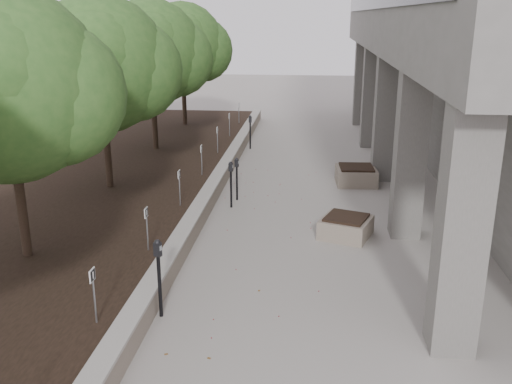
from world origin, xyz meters
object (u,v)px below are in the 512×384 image
at_px(parking_meter_4, 231,185).
at_px(planter_back, 356,175).
at_px(parking_meter_3, 237,179).
at_px(parking_meter_2, 159,279).
at_px(crabapple_tree_4, 152,75).
at_px(planter_front, 346,226).
at_px(crabapple_tree_5, 183,64).
at_px(crabapple_tree_2, 11,127).
at_px(crabapple_tree_3, 103,93).
at_px(parking_meter_5, 250,132).

height_order(parking_meter_4, planter_back, parking_meter_4).
bearing_deg(parking_meter_4, parking_meter_3, 95.73).
distance_m(parking_meter_2, parking_meter_3, 6.84).
relative_size(crabapple_tree_4, planter_front, 4.83).
relative_size(crabapple_tree_5, parking_meter_2, 3.64).
distance_m(planter_front, planter_back, 4.67).
xyz_separation_m(crabapple_tree_2, parking_meter_2, (3.25, -1.51, -2.37)).
distance_m(crabapple_tree_5, planter_front, 14.31).
xyz_separation_m(crabapple_tree_3, parking_meter_5, (3.37, 6.99, -2.43)).
xyz_separation_m(crabapple_tree_5, planter_front, (6.76, -12.28, -2.86)).
xyz_separation_m(parking_meter_3, planter_front, (3.04, -2.59, -0.38)).
bearing_deg(parking_meter_5, parking_meter_2, -104.96).
relative_size(crabapple_tree_2, parking_meter_5, 3.95).
distance_m(crabapple_tree_4, crabapple_tree_5, 5.00).
bearing_deg(crabapple_tree_4, parking_meter_5, 30.57).
bearing_deg(planter_front, parking_meter_2, -129.67).
bearing_deg(crabapple_tree_3, crabapple_tree_2, -90.00).
bearing_deg(parking_meter_3, crabapple_tree_4, 144.89).
distance_m(crabapple_tree_3, planter_front, 7.68).
xyz_separation_m(crabapple_tree_2, parking_meter_5, (3.37, 11.99, -2.43)).
bearing_deg(parking_meter_2, planter_back, 84.63).
relative_size(crabapple_tree_5, parking_meter_3, 4.26).
xyz_separation_m(crabapple_tree_3, parking_meter_3, (3.72, 0.31, -2.48)).
bearing_deg(planter_front, parking_meter_4, 148.54).
xyz_separation_m(crabapple_tree_5, parking_meter_5, (3.37, -3.01, -2.43)).
xyz_separation_m(crabapple_tree_5, parking_meter_3, (3.72, -9.69, -2.48)).
relative_size(crabapple_tree_4, parking_meter_4, 4.06).
xyz_separation_m(crabapple_tree_3, planter_front, (6.76, -2.28, -2.86)).
bearing_deg(parking_meter_3, planter_front, -23.96).
height_order(crabapple_tree_3, planter_front, crabapple_tree_3).
bearing_deg(parking_meter_3, crabapple_tree_5, 127.48).
relative_size(parking_meter_4, parking_meter_5, 0.97).
relative_size(crabapple_tree_3, parking_meter_5, 3.95).
xyz_separation_m(crabapple_tree_4, crabapple_tree_5, (0.00, 5.00, 0.00)).
bearing_deg(crabapple_tree_3, parking_meter_2, -63.48).
bearing_deg(crabapple_tree_3, parking_meter_5, 64.26).
bearing_deg(crabapple_tree_5, planter_back, -46.28).
distance_m(crabapple_tree_3, crabapple_tree_5, 10.00).
relative_size(parking_meter_2, parking_meter_3, 1.17).
bearing_deg(planter_front, parking_meter_3, 139.56).
distance_m(crabapple_tree_3, parking_meter_4, 4.41).
bearing_deg(crabapple_tree_5, crabapple_tree_3, -90.00).
distance_m(crabapple_tree_3, parking_meter_2, 7.66).
height_order(crabapple_tree_3, crabapple_tree_4, same).
relative_size(parking_meter_4, planter_front, 1.19).
relative_size(crabapple_tree_4, parking_meter_2, 3.64).
distance_m(crabapple_tree_2, planter_back, 10.75).
xyz_separation_m(crabapple_tree_2, planter_front, (6.76, 2.72, -2.86)).
xyz_separation_m(crabapple_tree_2, crabapple_tree_3, (0.00, 5.00, 0.00)).
height_order(crabapple_tree_2, parking_meter_4, crabapple_tree_2).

